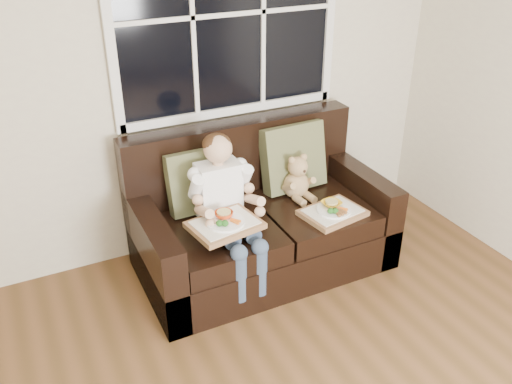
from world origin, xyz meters
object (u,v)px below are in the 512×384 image
teddy_bear (297,180)px  tray_right (333,211)px  tray_left (225,224)px  loveseat (259,224)px  child (225,197)px

teddy_bear → tray_right: (0.09, -0.33, -0.10)m
teddy_bear → tray_left: teddy_bear is taller
loveseat → child: 0.47m
loveseat → teddy_bear: (0.30, 0.01, 0.27)m
child → teddy_bear: (0.60, 0.13, -0.07)m
child → teddy_bear: bearing=12.3°
loveseat → teddy_bear: loveseat is taller
loveseat → child: (-0.30, -0.12, 0.35)m
teddy_bear → tray_left: size_ratio=0.72×
child → tray_left: 0.20m
child → loveseat: bearing=22.0°
teddy_bear → tray_right: teddy_bear is taller
loveseat → tray_left: loveseat is taller
child → teddy_bear: child is taller
tray_left → tray_right: bearing=-12.0°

